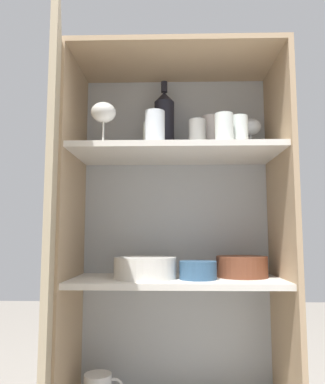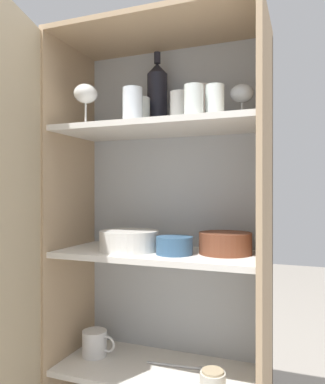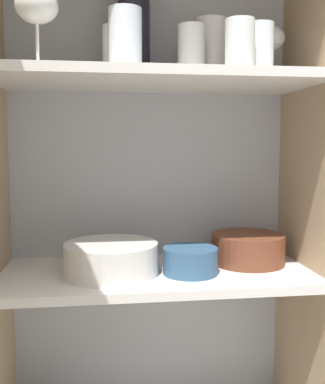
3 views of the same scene
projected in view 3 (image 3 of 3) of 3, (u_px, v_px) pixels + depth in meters
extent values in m
cube|color=#B2B7BC|center=(149.00, 247.00, 1.21)|extent=(0.75, 0.02, 1.51)
cube|color=tan|center=(306.00, 258.00, 1.10)|extent=(0.02, 0.35, 1.51)
cube|color=silver|center=(157.00, 274.00, 1.05)|extent=(0.72, 0.32, 0.02)
cube|color=silver|center=(156.00, 80.00, 1.00)|extent=(0.72, 0.32, 0.02)
cylinder|color=silver|center=(210.00, 50.00, 1.07)|extent=(0.08, 0.08, 0.14)
cylinder|color=white|center=(125.00, 40.00, 0.93)|extent=(0.07, 0.07, 0.12)
cylinder|color=white|center=(260.00, 49.00, 0.96)|extent=(0.06, 0.06, 0.11)
cylinder|color=white|center=(191.00, 51.00, 1.00)|extent=(0.06, 0.06, 0.11)
cylinder|color=white|center=(119.00, 52.00, 1.00)|extent=(0.08, 0.08, 0.11)
cylinder|color=white|center=(240.00, 45.00, 0.92)|extent=(0.06, 0.06, 0.10)
cylinder|color=white|center=(38.00, 65.00, 0.89)|extent=(0.07, 0.07, 0.01)
cylinder|color=white|center=(38.00, 44.00, 0.88)|extent=(0.01, 0.01, 0.08)
ellipsoid|color=white|center=(36.00, 6.00, 0.87)|extent=(0.08, 0.08, 0.07)
cylinder|color=white|center=(267.00, 81.00, 1.10)|extent=(0.06, 0.06, 0.01)
cylinder|color=white|center=(268.00, 66.00, 1.10)|extent=(0.01, 0.01, 0.07)
ellipsoid|color=white|center=(268.00, 39.00, 1.09)|extent=(0.08, 0.08, 0.06)
cylinder|color=black|center=(134.00, 36.00, 1.08)|extent=(0.08, 0.08, 0.21)
cylinder|color=silver|center=(111.00, 272.00, 1.02)|extent=(0.21, 0.21, 0.01)
cylinder|color=silver|center=(111.00, 268.00, 1.02)|extent=(0.21, 0.21, 0.01)
cylinder|color=silver|center=(111.00, 265.00, 1.01)|extent=(0.21, 0.21, 0.01)
cylinder|color=silver|center=(111.00, 261.00, 1.01)|extent=(0.21, 0.21, 0.01)
cylinder|color=silver|center=(111.00, 257.00, 1.01)|extent=(0.21, 0.21, 0.01)
cylinder|color=silver|center=(111.00, 253.00, 1.01)|extent=(0.21, 0.21, 0.01)
cylinder|color=silver|center=(111.00, 249.00, 1.01)|extent=(0.21, 0.21, 0.01)
cylinder|color=silver|center=(111.00, 245.00, 1.01)|extent=(0.21, 0.21, 0.01)
cylinder|color=brown|center=(248.00, 249.00, 1.11)|extent=(0.18, 0.18, 0.07)
torus|color=brown|center=(248.00, 236.00, 1.10)|extent=(0.18, 0.18, 0.01)
cylinder|color=#33567A|center=(190.00, 261.00, 1.02)|extent=(0.12, 0.12, 0.06)
torus|color=#33567A|center=(190.00, 249.00, 1.02)|extent=(0.13, 0.13, 0.01)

